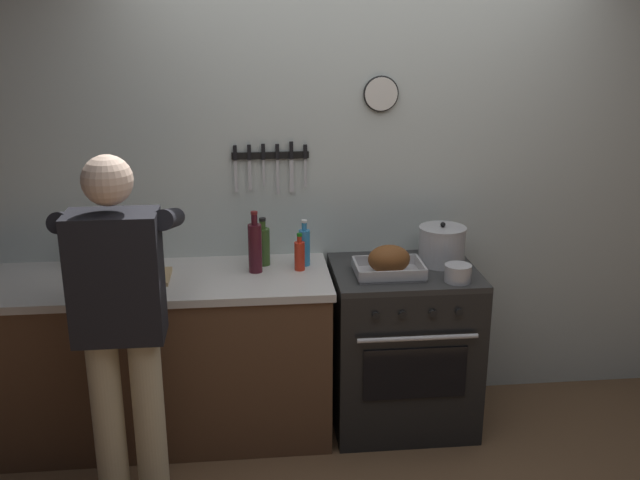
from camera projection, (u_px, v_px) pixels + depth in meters
wall_back at (355, 181)px, 4.04m from camera, size 6.00×0.13×2.60m
counter_block at (138, 358)px, 3.84m from camera, size 2.03×0.65×0.90m
stove at (402, 346)px, 3.97m from camera, size 0.76×0.67×0.90m
person_cook at (121, 316)px, 3.12m from camera, size 0.51×0.63×1.66m
roasting_pan at (389, 262)px, 3.73m from camera, size 0.35×0.26×0.16m
stock_pot at (442, 245)px, 3.89m from camera, size 0.25×0.25×0.23m
saucepan at (458, 273)px, 3.65m from camera, size 0.14×0.14×0.09m
cutting_board at (134, 278)px, 3.69m from camera, size 0.36×0.24×0.02m
bottle_wine_red at (255, 247)px, 3.76m from camera, size 0.07×0.07×0.33m
bottle_olive_oil at (263, 245)px, 3.87m from camera, size 0.07×0.07×0.26m
bottle_dish_soap at (304, 246)px, 3.87m from camera, size 0.06×0.06×0.25m
bottle_vinegar at (79, 248)px, 3.84m from camera, size 0.06×0.06×0.25m
bottle_soy_sauce at (135, 259)px, 3.73m from camera, size 0.06×0.06×0.20m
bottle_hot_sauce at (300, 255)px, 3.80m from camera, size 0.06×0.06×0.20m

